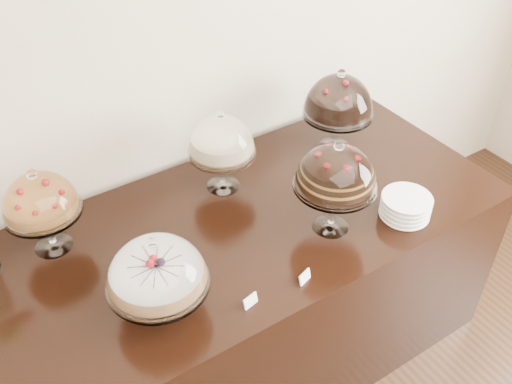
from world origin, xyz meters
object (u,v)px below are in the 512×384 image
display_counter (250,291)px  plate_stack (406,207)px  cake_stand_choco_layer (336,171)px  cake_stand_fruit_tart (39,199)px  cake_stand_cheesecake (221,140)px  cake_stand_sugar_sponge (156,269)px  cake_stand_dark_choco (339,99)px

display_counter → plate_stack: (0.56, -0.33, 0.50)m
display_counter → cake_stand_choco_layer: 0.81m
display_counter → cake_stand_fruit_tart: size_ratio=5.84×
display_counter → cake_stand_fruit_tart: bearing=158.5°
cake_stand_cheesecake → cake_stand_fruit_tart: (-0.75, 0.04, -0.00)m
plate_stack → cake_stand_choco_layer: bearing=159.4°
cake_stand_choco_layer → cake_stand_sugar_sponge: bearing=-179.5°
cake_stand_sugar_sponge → cake_stand_dark_choco: 1.24m
cake_stand_sugar_sponge → plate_stack: 1.08m
cake_stand_fruit_tart → plate_stack: size_ratio=1.86×
display_counter → cake_stand_sugar_sponge: (-0.51, -0.23, 0.65)m
cake_stand_dark_choco → cake_stand_fruit_tart: (-1.37, 0.06, -0.02)m
cake_stand_choco_layer → cake_stand_dark_choco: size_ratio=1.03×
cake_stand_fruit_tart → plate_stack: cake_stand_fruit_tart is taller
cake_stand_dark_choco → cake_stand_fruit_tart: 1.37m
cake_stand_sugar_sponge → cake_stand_fruit_tart: bearing=113.4°
cake_stand_choco_layer → cake_stand_cheesecake: cake_stand_choco_layer is taller
display_counter → cake_stand_fruit_tart: (-0.73, 0.29, 0.69)m
cake_stand_sugar_sponge → cake_stand_fruit_tart: (-0.22, 0.51, 0.04)m
display_counter → cake_stand_sugar_sponge: size_ratio=6.25×
plate_stack → display_counter: bearing=149.1°
cake_stand_sugar_sponge → cake_stand_dark_choco: size_ratio=0.86×
cake_stand_choco_layer → plate_stack: size_ratio=2.08×
cake_stand_fruit_tart → cake_stand_cheesecake: bearing=-2.7°
cake_stand_choco_layer → cake_stand_cheesecake: size_ratio=1.09×
display_counter → cake_stand_fruit_tart: 1.05m
cake_stand_sugar_sponge → plate_stack: bearing=-5.7°
cake_stand_choco_layer → cake_stand_fruit_tart: size_ratio=1.12×
cake_stand_cheesecake → plate_stack: size_ratio=1.91×
cake_stand_sugar_sponge → cake_stand_dark_choco: bearing=21.6°
cake_stand_sugar_sponge → cake_stand_fruit_tart: size_ratio=0.93×
cake_stand_choco_layer → cake_stand_dark_choco: (0.38, 0.45, -0.02)m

